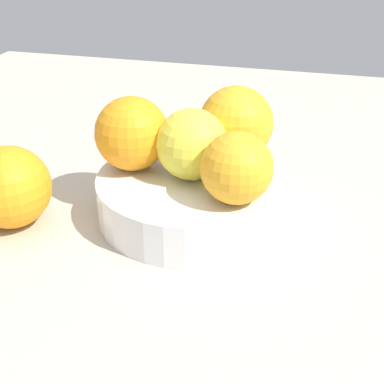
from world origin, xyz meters
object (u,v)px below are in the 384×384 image
at_px(orange_in_bowl_2, 132,134).
at_px(orange_in_bowl_0, 196,146).
at_px(orange_in_bowl_1, 236,123).
at_px(orange_loose_0, 9,187).
at_px(fruit_bowl, 192,197).
at_px(orange_in_bowl_3, 237,168).

bearing_deg(orange_in_bowl_2, orange_in_bowl_0, -7.00).
relative_size(orange_in_bowl_1, orange_loose_0, 0.95).
distance_m(fruit_bowl, orange_in_bowl_0, 0.06).
relative_size(orange_in_bowl_2, orange_loose_0, 0.92).
relative_size(orange_in_bowl_0, orange_in_bowl_3, 1.06).
distance_m(fruit_bowl, orange_in_bowl_1, 0.09).
relative_size(orange_in_bowl_3, orange_loose_0, 0.81).
height_order(fruit_bowl, orange_loose_0, orange_loose_0).
bearing_deg(orange_loose_0, orange_in_bowl_0, 18.73).
bearing_deg(fruit_bowl, orange_in_bowl_2, 175.19).
distance_m(fruit_bowl, orange_in_bowl_2, 0.09).
xyz_separation_m(orange_in_bowl_1, orange_in_bowl_2, (-0.09, -0.05, -0.00)).
bearing_deg(fruit_bowl, orange_loose_0, -159.88).
distance_m(orange_in_bowl_0, orange_in_bowl_3, 0.06).
bearing_deg(fruit_bowl, orange_in_bowl_3, -35.50).
height_order(orange_in_bowl_0, orange_in_bowl_3, orange_in_bowl_0).
bearing_deg(orange_loose_0, orange_in_bowl_2, 32.71).
bearing_deg(orange_in_bowl_0, orange_loose_0, -161.27).
relative_size(orange_in_bowl_1, orange_in_bowl_3, 1.18).
distance_m(fruit_bowl, orange_in_bowl_3, 0.08).
bearing_deg(orange_in_bowl_2, orange_loose_0, -147.29).
bearing_deg(orange_in_bowl_3, orange_in_bowl_1, 101.15).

